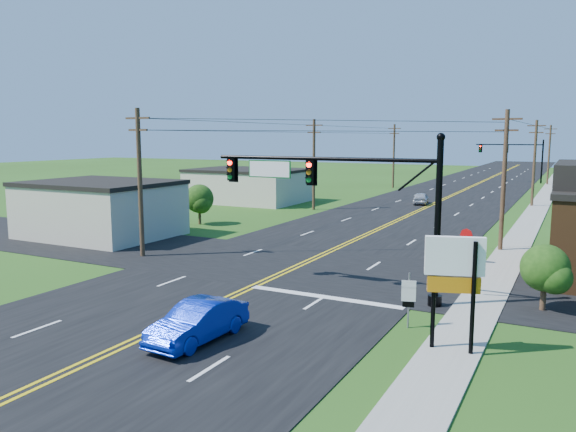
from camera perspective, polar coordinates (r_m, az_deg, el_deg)
The scene contains 21 objects.
ground at distance 22.40m, azimuth -13.48°, elevation -11.24°, with size 260.00×260.00×0.00m, color #244614.
road_main at distance 67.73m, azimuth 15.35°, elevation 1.63°, with size 16.00×220.00×0.04m, color black.
road_cross at distance 32.03m, azimuth 0.73°, elevation -5.09°, with size 70.00×10.00×0.04m, color black.
sidewalk at distance 56.45m, azimuth 23.63°, elevation 0.01°, with size 2.00×160.00×0.08m, color gray.
signal_mast_main at distance 25.88m, azimuth 5.36°, elevation 2.34°, with size 11.30×0.60×7.48m.
signal_mast_far at distance 96.38m, azimuth 21.85°, elevation 5.88°, with size 10.98×0.60×7.48m.
cream_bldg_near at distance 43.37m, azimuth -18.49°, elevation 0.70°, with size 10.20×8.20×4.10m.
cream_bldg_far at distance 63.41m, azimuth -4.05°, elevation 3.14°, with size 12.20×9.20×3.70m.
utility_pole_left_a at distance 35.05m, azimuth -14.81°, elevation 3.57°, with size 1.80×0.28×9.00m.
utility_pole_left_b at distance 56.10m, azimuth 2.64°, elevation 5.44°, with size 1.80×0.28×9.00m.
utility_pole_left_c at distance 81.38m, azimuth 10.70°, elevation 6.14°, with size 1.80×0.28×9.00m.
utility_pole_right_a at distance 38.19m, azimuth 21.09°, elevation 3.65°, with size 1.80×0.28×9.00m.
utility_pole_right_b at distance 64.06m, azimuth 23.75°, elevation 5.10°, with size 1.80×0.28×9.00m.
utility_pole_right_c at distance 94.00m, azimuth 25.00°, elevation 5.77°, with size 1.80×0.28×9.00m.
shrub_corner at distance 25.97m, azimuth 24.65°, elevation -4.84°, with size 2.00×2.00×2.86m.
tree_left at distance 47.38m, azimuth -9.00°, elevation 1.75°, with size 2.40×2.40×3.37m.
blue_car at distance 20.73m, azimuth -9.13°, elevation -10.64°, with size 1.50×4.30×1.42m, color #0823B1.
distant_car at distance 62.42m, azimuth 13.35°, elevation 1.74°, with size 1.51×3.76×1.28m, color silver.
route_sign at distance 22.17m, azimuth 12.15°, elevation -7.96°, with size 0.53×0.18×2.18m.
stop_sign at distance 33.79m, azimuth 17.65°, elevation -2.20°, with size 0.73×0.21×2.09m.
pylon_sign at distance 19.69m, azimuth 16.54°, elevation -5.14°, with size 1.95×0.85×4.02m.
Camera 1 is at (14.01, -15.86, 7.34)m, focal length 35.00 mm.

